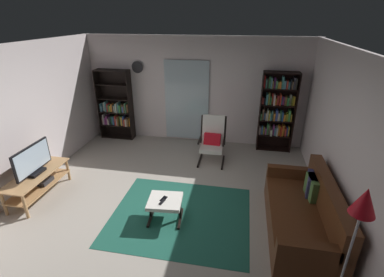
{
  "coord_description": "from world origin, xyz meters",
  "views": [
    {
      "loc": [
        1.18,
        -3.74,
        3.03
      ],
      "look_at": [
        0.28,
        1.04,
        0.86
      ],
      "focal_mm": 26.06,
      "sensor_mm": 36.0,
      "label": 1
    }
  ],
  "objects_px": {
    "ottoman": "(165,203)",
    "floor_lamp_by_sofa": "(361,213)",
    "tv_stand": "(39,181)",
    "lounge_armchair": "(212,139)",
    "bookshelf_near_tv": "(116,109)",
    "tv_remote": "(162,202)",
    "television": "(33,161)",
    "wall_clock": "(137,67)",
    "leather_sofa": "(304,215)",
    "bookshelf_near_sofa": "(277,109)",
    "cell_phone": "(164,199)"
  },
  "relations": [
    {
      "from": "leather_sofa",
      "to": "floor_lamp_by_sofa",
      "type": "xyz_separation_m",
      "value": [
        0.11,
        -1.28,
        1.07
      ]
    },
    {
      "from": "tv_stand",
      "to": "bookshelf_near_sofa",
      "type": "distance_m",
      "value": 5.16
    },
    {
      "from": "bookshelf_near_tv",
      "to": "floor_lamp_by_sofa",
      "type": "bearing_deg",
      "value": -43.68
    },
    {
      "from": "tv_stand",
      "to": "cell_phone",
      "type": "xyz_separation_m",
      "value": [
        2.38,
        -0.2,
        0.07
      ]
    },
    {
      "from": "lounge_armchair",
      "to": "floor_lamp_by_sofa",
      "type": "bearing_deg",
      "value": -62.31
    },
    {
      "from": "tv_stand",
      "to": "leather_sofa",
      "type": "bearing_deg",
      "value": -1.24
    },
    {
      "from": "television",
      "to": "floor_lamp_by_sofa",
      "type": "bearing_deg",
      "value": -16.46
    },
    {
      "from": "bookshelf_near_sofa",
      "to": "leather_sofa",
      "type": "bearing_deg",
      "value": -85.65
    },
    {
      "from": "ottoman",
      "to": "tv_remote",
      "type": "relative_size",
      "value": 3.9
    },
    {
      "from": "bookshelf_near_sofa",
      "to": "ottoman",
      "type": "relative_size",
      "value": 3.34
    },
    {
      "from": "bookshelf_near_tv",
      "to": "ottoman",
      "type": "relative_size",
      "value": 3.19
    },
    {
      "from": "television",
      "to": "bookshelf_near_tv",
      "type": "bearing_deg",
      "value": 84.28
    },
    {
      "from": "bookshelf_near_tv",
      "to": "wall_clock",
      "type": "xyz_separation_m",
      "value": [
        0.61,
        0.13,
        1.06
      ]
    },
    {
      "from": "leather_sofa",
      "to": "wall_clock",
      "type": "bearing_deg",
      "value": 140.32
    },
    {
      "from": "floor_lamp_by_sofa",
      "to": "wall_clock",
      "type": "bearing_deg",
      "value": 131.04
    },
    {
      "from": "ottoman",
      "to": "tv_stand",
      "type": "bearing_deg",
      "value": 174.95
    },
    {
      "from": "tv_remote",
      "to": "leather_sofa",
      "type": "bearing_deg",
      "value": 20.45
    },
    {
      "from": "lounge_armchair",
      "to": "ottoman",
      "type": "distance_m",
      "value": 2.19
    },
    {
      "from": "leather_sofa",
      "to": "television",
      "type": "bearing_deg",
      "value": 178.94
    },
    {
      "from": "ottoman",
      "to": "tv_remote",
      "type": "height_order",
      "value": "tv_remote"
    },
    {
      "from": "ottoman",
      "to": "floor_lamp_by_sofa",
      "type": "bearing_deg",
      "value": -27.74
    },
    {
      "from": "lounge_armchair",
      "to": "floor_lamp_by_sofa",
      "type": "height_order",
      "value": "floor_lamp_by_sofa"
    },
    {
      "from": "cell_phone",
      "to": "floor_lamp_by_sofa",
      "type": "relative_size",
      "value": 0.09
    },
    {
      "from": "lounge_armchair",
      "to": "tv_stand",
      "type": "bearing_deg",
      "value": -146.66
    },
    {
      "from": "ottoman",
      "to": "television",
      "type": "bearing_deg",
      "value": 175.3
    },
    {
      "from": "tv_remote",
      "to": "floor_lamp_by_sofa",
      "type": "bearing_deg",
      "value": -10.61
    },
    {
      "from": "bookshelf_near_sofa",
      "to": "floor_lamp_by_sofa",
      "type": "xyz_separation_m",
      "value": [
        0.33,
        -4.16,
        0.37
      ]
    },
    {
      "from": "television",
      "to": "bookshelf_near_tv",
      "type": "relative_size",
      "value": 0.47
    },
    {
      "from": "bookshelf_near_sofa",
      "to": "ottoman",
      "type": "xyz_separation_m",
      "value": [
        -1.89,
        -2.99,
        -0.7
      ]
    },
    {
      "from": "ottoman",
      "to": "floor_lamp_by_sofa",
      "type": "distance_m",
      "value": 2.73
    },
    {
      "from": "lounge_armchair",
      "to": "floor_lamp_by_sofa",
      "type": "distance_m",
      "value": 3.81
    },
    {
      "from": "cell_phone",
      "to": "wall_clock",
      "type": "relative_size",
      "value": 0.48
    },
    {
      "from": "bookshelf_near_tv",
      "to": "leather_sofa",
      "type": "bearing_deg",
      "value": -34.11
    },
    {
      "from": "tv_stand",
      "to": "bookshelf_near_sofa",
      "type": "height_order",
      "value": "bookshelf_near_sofa"
    },
    {
      "from": "leather_sofa",
      "to": "cell_phone",
      "type": "height_order",
      "value": "leather_sofa"
    },
    {
      "from": "wall_clock",
      "to": "ottoman",
      "type": "bearing_deg",
      "value": -64.17
    },
    {
      "from": "floor_lamp_by_sofa",
      "to": "tv_stand",
      "type": "bearing_deg",
      "value": 163.38
    },
    {
      "from": "leather_sofa",
      "to": "cell_phone",
      "type": "bearing_deg",
      "value": -177.24
    },
    {
      "from": "bookshelf_near_tv",
      "to": "floor_lamp_by_sofa",
      "type": "xyz_separation_m",
      "value": [
        4.34,
        -4.15,
        0.58
      ]
    },
    {
      "from": "bookshelf_near_tv",
      "to": "floor_lamp_by_sofa",
      "type": "relative_size",
      "value": 1.09
    },
    {
      "from": "bookshelf_near_sofa",
      "to": "wall_clock",
      "type": "relative_size",
      "value": 6.48
    },
    {
      "from": "bookshelf_near_sofa",
      "to": "leather_sofa",
      "type": "distance_m",
      "value": 2.97
    },
    {
      "from": "tv_stand",
      "to": "leather_sofa",
      "type": "height_order",
      "value": "leather_sofa"
    },
    {
      "from": "tv_stand",
      "to": "floor_lamp_by_sofa",
      "type": "height_order",
      "value": "floor_lamp_by_sofa"
    },
    {
      "from": "tv_stand",
      "to": "leather_sofa",
      "type": "distance_m",
      "value": 4.51
    },
    {
      "from": "bookshelf_near_sofa",
      "to": "ottoman",
      "type": "distance_m",
      "value": 3.61
    },
    {
      "from": "television",
      "to": "leather_sofa",
      "type": "relative_size",
      "value": 0.43
    },
    {
      "from": "tv_stand",
      "to": "cell_phone",
      "type": "relative_size",
      "value": 9.09
    },
    {
      "from": "tv_stand",
      "to": "leather_sofa",
      "type": "xyz_separation_m",
      "value": [
        4.51,
        -0.1,
        -0.01
      ]
    },
    {
      "from": "tv_stand",
      "to": "bookshelf_near_tv",
      "type": "height_order",
      "value": "bookshelf_near_tv"
    }
  ]
}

